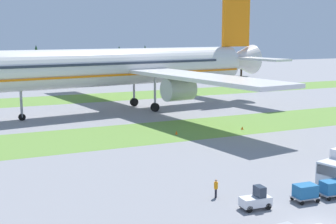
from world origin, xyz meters
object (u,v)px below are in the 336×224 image
object	(u,v)px
cargo_dolly_lead	(305,191)
taxiway_marker_0	(176,133)
ground_crew_loader	(216,188)
taxiway_marker_1	(242,128)
cargo_dolly_second	(332,188)
airliner	(133,66)
baggage_tug	(256,200)

from	to	relation	value
cargo_dolly_lead	taxiway_marker_0	xyz separation A→B (m)	(2.18, 30.44, -0.65)
ground_crew_loader	taxiway_marker_1	bearing A→B (deg)	178.62
cargo_dolly_lead	taxiway_marker_0	bearing A→B (deg)	-0.19
cargo_dolly_lead	ground_crew_loader	size ratio (longest dim) A/B	1.32
cargo_dolly_second	taxiway_marker_1	distance (m)	31.26
taxiway_marker_0	cargo_dolly_second	bearing A→B (deg)	-88.66
airliner	cargo_dolly_lead	bearing A→B (deg)	167.54
cargo_dolly_second	airliner	bearing A→B (deg)	2.08
cargo_dolly_lead	taxiway_marker_1	size ratio (longest dim) A/B	4.55
baggage_tug	cargo_dolly_lead	distance (m)	5.03
cargo_dolly_second	taxiway_marker_0	xyz separation A→B (m)	(-0.71, 30.64, -0.65)
baggage_tug	cargo_dolly_second	size ratio (longest dim) A/B	1.17
taxiway_marker_0	baggage_tug	bearing A→B (deg)	-103.44
airliner	ground_crew_loader	world-z (taller)	airliner
baggage_tug	ground_crew_loader	distance (m)	4.20
cargo_dolly_lead	taxiway_marker_0	distance (m)	30.53
airliner	cargo_dolly_second	xyz separation A→B (m)	(-1.76, -55.11, -7.68)
airliner	cargo_dolly_second	distance (m)	55.67
baggage_tug	cargo_dolly_second	world-z (taller)	baggage_tug
airliner	ground_crew_loader	distance (m)	52.52
cargo_dolly_second	taxiway_marker_1	xyz separation A→B (m)	(10.22, 29.54, -0.67)
cargo_dolly_lead	taxiway_marker_0	size ratio (longest dim) A/B	4.31
taxiway_marker_0	ground_crew_loader	bearing A→B (deg)	-108.63
baggage_tug	cargo_dolly_lead	xyz separation A→B (m)	(5.01, -0.34, 0.10)
cargo_dolly_lead	taxiway_marker_1	xyz separation A→B (m)	(13.12, 29.34, -0.67)
cargo_dolly_lead	taxiway_marker_0	world-z (taller)	cargo_dolly_lead
airliner	taxiway_marker_1	xyz separation A→B (m)	(8.46, -25.57, -8.35)
cargo_dolly_second	taxiway_marker_1	size ratio (longest dim) A/B	4.55
baggage_tug	taxiway_marker_0	bearing A→B (deg)	-9.53
airliner	baggage_tug	xyz separation A→B (m)	(-9.67, -54.57, -7.79)
airliner	ground_crew_loader	size ratio (longest dim) A/B	44.06
baggage_tug	ground_crew_loader	size ratio (longest dim) A/B	1.54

